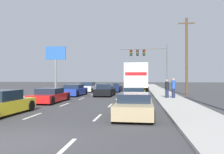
# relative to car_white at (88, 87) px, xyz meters

# --- Properties ---
(ground_plane) EXTENTS (140.00, 140.00, 0.00)m
(ground_plane) POSITION_rel_car_white_xyz_m (3.46, -0.14, -0.62)
(ground_plane) COLOR #3D3D3F
(sidewalk_right) EXTENTS (2.65, 80.00, 0.14)m
(sidewalk_right) POSITION_rel_car_white_xyz_m (10.04, -5.14, -0.55)
(sidewalk_right) COLOR #B2AFA8
(sidewalk_right) RESTS_ON ground_plane
(sidewalk_left) EXTENTS (2.65, 80.00, 0.14)m
(sidewalk_left) POSITION_rel_car_white_xyz_m (-3.11, -5.14, -0.55)
(sidewalk_left) COLOR #B2AFA8
(sidewalk_left) RESTS_ON ground_plane
(lane_markings) EXTENTS (3.54, 57.00, 0.01)m
(lane_markings) POSITION_rel_car_white_xyz_m (3.46, -2.96, -0.61)
(lane_markings) COLOR silver
(lane_markings) RESTS_ON ground_plane
(car_white) EXTENTS (2.04, 4.33, 1.37)m
(car_white) POSITION_rel_car_white_xyz_m (0.00, 0.00, 0.00)
(car_white) COLOR white
(car_white) RESTS_ON ground_plane
(car_blue) EXTENTS (2.05, 4.63, 1.23)m
(car_blue) POSITION_rel_car_white_xyz_m (0.07, -7.24, -0.04)
(car_blue) COLOR #1E389E
(car_blue) RESTS_ON ground_plane
(car_red) EXTENTS (2.07, 4.56, 1.14)m
(car_red) POSITION_rel_car_white_xyz_m (0.06, -14.07, -0.09)
(car_red) COLOR red
(car_red) RESTS_ON ground_plane
(car_yellow) EXTENTS (2.02, 4.49, 1.33)m
(car_yellow) POSITION_rel_car_white_xyz_m (-0.08, -20.44, -0.03)
(car_yellow) COLOR yellow
(car_yellow) RESTS_ON ground_plane
(car_navy) EXTENTS (2.13, 4.32, 1.22)m
(car_navy) POSITION_rel_car_white_xyz_m (3.67, 0.46, -0.04)
(car_navy) COLOR #141E4C
(car_navy) RESTS_ON ground_plane
(car_black) EXTENTS (1.97, 4.06, 1.31)m
(car_black) POSITION_rel_car_white_xyz_m (3.51, -7.24, -0.03)
(car_black) COLOR black
(car_black) RESTS_ON ground_plane
(box_truck) EXTENTS (2.82, 8.53, 3.56)m
(box_truck) POSITION_rel_car_white_xyz_m (6.95, -3.92, 1.43)
(box_truck) COLOR white
(box_truck) RESTS_ON ground_plane
(car_green) EXTENTS (1.99, 4.72, 1.18)m
(car_green) POSITION_rel_car_white_xyz_m (6.82, -12.00, -0.06)
(car_green) COLOR #196B38
(car_green) RESTS_ON ground_plane
(car_tan) EXTENTS (1.98, 4.44, 1.19)m
(car_tan) POSITION_rel_car_white_xyz_m (6.99, -20.01, -0.06)
(car_tan) COLOR tan
(car_tan) RESTS_ON ground_plane
(traffic_signal_mast) EXTENTS (7.62, 0.69, 7.26)m
(traffic_signal_mast) POSITION_rel_car_white_xyz_m (8.22, 5.32, 4.89)
(traffic_signal_mast) COLOR #595B56
(traffic_signal_mast) RESTS_ON ground_plane
(utility_pole_mid) EXTENTS (1.80, 0.28, 8.81)m
(utility_pole_mid) POSITION_rel_car_white_xyz_m (12.58, -4.94, 3.93)
(utility_pole_mid) COLOR brown
(utility_pole_mid) RESTS_ON ground_plane
(roadside_billboard) EXTENTS (3.68, 0.36, 7.55)m
(roadside_billboard) POSITION_rel_car_white_xyz_m (-7.56, 7.16, 4.70)
(roadside_billboard) COLOR slate
(roadside_billboard) RESTS_ON ground_plane
(pedestrian_near_corner) EXTENTS (0.38, 0.38, 1.79)m
(pedestrian_near_corner) POSITION_rel_car_white_xyz_m (10.34, -10.27, 0.42)
(pedestrian_near_corner) COLOR #1E233F
(pedestrian_near_corner) RESTS_ON sidewalk_right
(pedestrian_mid_block) EXTENTS (0.38, 0.38, 1.68)m
(pedestrian_mid_block) POSITION_rel_car_white_xyz_m (9.76, -10.25, 0.36)
(pedestrian_mid_block) COLOR #1E233F
(pedestrian_mid_block) RESTS_ON sidewalk_right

